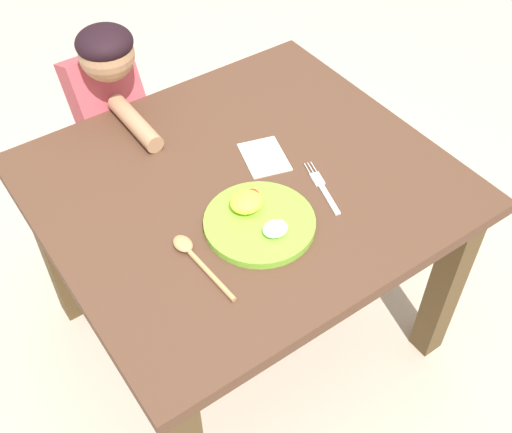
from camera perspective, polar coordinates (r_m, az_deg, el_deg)
name	(u,v)px	position (r m, az deg, el deg)	size (l,w,h in m)	color
ground_plane	(246,325)	(2.18, -0.89, -9.84)	(8.00, 8.00, 0.00)	beige
dining_table	(244,209)	(1.73, -1.10, 0.64)	(1.04, 0.94, 0.69)	brown
plate	(258,220)	(1.52, 0.20, -0.31)	(0.27, 0.27, 0.06)	#84D23B
fork	(323,189)	(1.63, 6.09, 2.52)	(0.07, 0.20, 0.01)	silver
spoon	(193,255)	(1.47, -5.75, -3.47)	(0.04, 0.23, 0.02)	tan
person	(116,143)	(2.10, -12.63, 6.51)	(0.20, 0.44, 0.95)	#3B4B5B
napkin	(264,157)	(1.71, 0.76, 5.42)	(0.11, 0.15, 0.00)	white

